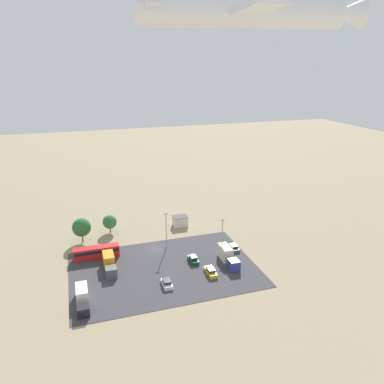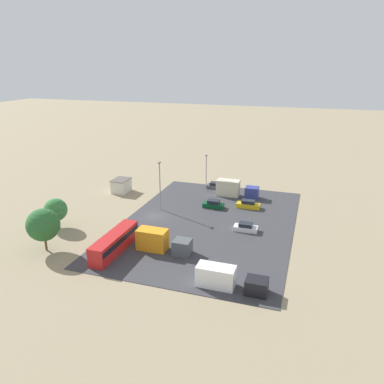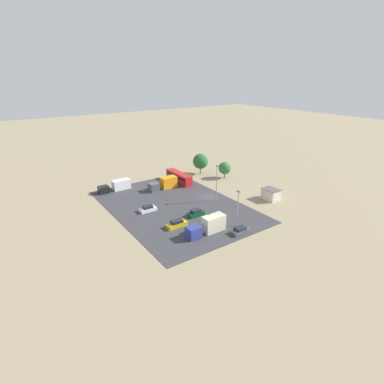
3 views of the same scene
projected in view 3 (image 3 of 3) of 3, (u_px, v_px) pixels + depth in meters
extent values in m
plane|color=gray|center=(208.00, 197.00, 83.66)|extent=(400.00, 400.00, 0.00)
cube|color=#38383D|center=(175.00, 206.00, 77.90)|extent=(44.53, 30.70, 0.08)
cube|color=silver|center=(271.00, 194.00, 81.65)|extent=(4.29, 3.26, 2.90)
cube|color=#59514C|center=(271.00, 189.00, 81.09)|extent=(4.53, 3.50, 0.12)
cube|color=red|center=(179.00, 177.00, 94.71)|extent=(11.55, 2.50, 3.02)
cube|color=black|center=(179.00, 176.00, 94.51)|extent=(11.08, 2.54, 0.85)
cube|color=#4C5156|center=(240.00, 231.00, 64.46)|extent=(2.00, 4.23, 0.81)
cube|color=#1E232D|center=(240.00, 228.00, 64.20)|extent=(1.68, 2.37, 0.59)
cube|color=gold|center=(177.00, 225.00, 67.07)|extent=(1.84, 4.71, 0.95)
cube|color=#1E232D|center=(177.00, 221.00, 66.77)|extent=(1.54, 2.64, 0.70)
cube|color=silver|center=(148.00, 209.00, 74.78)|extent=(1.95, 4.17, 0.85)
cube|color=#1E232D|center=(148.00, 207.00, 74.51)|extent=(1.64, 2.34, 0.62)
cube|color=#0C4723|center=(196.00, 214.00, 72.31)|extent=(1.90, 4.20, 0.94)
cube|color=#1E232D|center=(196.00, 211.00, 72.01)|extent=(1.59, 2.35, 0.69)
cube|color=#4C5156|center=(154.00, 187.00, 87.39)|extent=(2.56, 2.67, 2.35)
cube|color=orange|center=(169.00, 182.00, 89.87)|extent=(2.56, 4.74, 3.35)
cube|color=black|center=(104.00, 190.00, 86.01)|extent=(2.43, 2.87, 2.01)
cube|color=white|center=(121.00, 184.00, 88.73)|extent=(2.43, 5.10, 2.87)
cube|color=navy|center=(194.00, 232.00, 62.32)|extent=(2.44, 2.84, 2.50)
cube|color=beige|center=(214.00, 223.00, 64.97)|extent=(2.44, 5.04, 3.57)
cylinder|color=brown|center=(200.00, 170.00, 102.76)|extent=(0.36, 0.36, 2.49)
sphere|color=#28602D|center=(200.00, 161.00, 101.59)|extent=(5.15, 5.15, 5.15)
cylinder|color=brown|center=(224.00, 175.00, 98.85)|extent=(0.36, 0.36, 1.81)
sphere|color=#337038|center=(225.00, 168.00, 97.95)|extent=(4.12, 4.12, 4.12)
cylinder|color=gray|center=(217.00, 184.00, 79.33)|extent=(0.20, 0.20, 9.61)
cube|color=#4C4C51|center=(217.00, 166.00, 77.50)|extent=(0.90, 0.28, 0.20)
cylinder|color=gray|center=(237.00, 210.00, 65.96)|extent=(0.20, 0.20, 8.25)
cube|color=#4C4C51|center=(239.00, 191.00, 64.38)|extent=(0.90, 0.28, 0.20)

